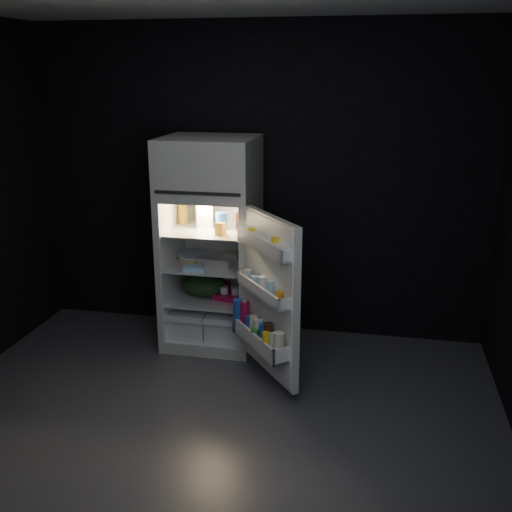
% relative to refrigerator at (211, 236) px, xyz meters
% --- Properties ---
extents(floor, '(4.00, 3.40, 0.00)m').
position_rel_refrigerator_xyz_m(floor, '(0.32, -1.32, -0.96)').
color(floor, '#4A4A4F').
rests_on(floor, ground).
extents(wall_back, '(4.00, 0.00, 2.70)m').
position_rel_refrigerator_xyz_m(wall_back, '(0.32, 0.38, 0.39)').
color(wall_back, black).
rests_on(wall_back, ground).
extents(wall_front, '(4.00, 0.00, 2.70)m').
position_rel_refrigerator_xyz_m(wall_front, '(0.32, -3.02, 0.39)').
color(wall_front, black).
rests_on(wall_front, ground).
extents(refrigerator, '(0.76, 0.71, 1.78)m').
position_rel_refrigerator_xyz_m(refrigerator, '(0.00, 0.00, 0.00)').
color(refrigerator, silver).
rests_on(refrigerator, ground).
extents(fridge_door, '(0.59, 0.68, 1.22)m').
position_rel_refrigerator_xyz_m(fridge_door, '(0.61, -0.67, -0.28)').
color(fridge_door, silver).
rests_on(fridge_door, ground).
extents(milk_jug, '(0.17, 0.17, 0.24)m').
position_rel_refrigerator_xyz_m(milk_jug, '(-0.06, 0.00, 0.19)').
color(milk_jug, white).
rests_on(milk_jug, refrigerator).
extents(mayo_jar, '(0.12, 0.12, 0.14)m').
position_rel_refrigerator_xyz_m(mayo_jar, '(0.10, -0.03, 0.14)').
color(mayo_jar, '#1F48AB').
rests_on(mayo_jar, refrigerator).
extents(jam_jar, '(0.12, 0.12, 0.13)m').
position_rel_refrigerator_xyz_m(jam_jar, '(0.26, 0.01, 0.14)').
color(jam_jar, black).
rests_on(jam_jar, refrigerator).
extents(amber_bottle, '(0.09, 0.09, 0.22)m').
position_rel_refrigerator_xyz_m(amber_bottle, '(-0.27, 0.08, 0.18)').
color(amber_bottle, gold).
rests_on(amber_bottle, refrigerator).
extents(small_carton, '(0.09, 0.08, 0.10)m').
position_rel_refrigerator_xyz_m(small_carton, '(0.14, -0.21, 0.12)').
color(small_carton, '#BE7916').
rests_on(small_carton, refrigerator).
extents(egg_carton, '(0.30, 0.16, 0.07)m').
position_rel_refrigerator_xyz_m(egg_carton, '(0.06, -0.13, -0.19)').
color(egg_carton, '#98978A').
rests_on(egg_carton, refrigerator).
extents(pie, '(0.37, 0.37, 0.04)m').
position_rel_refrigerator_xyz_m(pie, '(-0.16, 0.03, -0.21)').
color(pie, tan).
rests_on(pie, refrigerator).
extents(flat_package, '(0.18, 0.10, 0.04)m').
position_rel_refrigerator_xyz_m(flat_package, '(-0.08, -0.27, -0.21)').
color(flat_package, '#95CBE7').
rests_on(flat_package, refrigerator).
extents(wrapped_pkg, '(0.13, 0.11, 0.05)m').
position_rel_refrigerator_xyz_m(wrapped_pkg, '(0.14, 0.10, -0.20)').
color(wrapped_pkg, beige).
rests_on(wrapped_pkg, refrigerator).
extents(produce_bag, '(0.43, 0.39, 0.20)m').
position_rel_refrigerator_xyz_m(produce_bag, '(-0.06, -0.04, -0.43)').
color(produce_bag, '#193815').
rests_on(produce_bag, refrigerator).
extents(yogurt_tray, '(0.31, 0.20, 0.05)m').
position_rel_refrigerator_xyz_m(yogurt_tray, '(0.19, -0.09, -0.50)').
color(yogurt_tray, '#B20F3C').
rests_on(yogurt_tray, refrigerator).
extents(small_can_red, '(0.07, 0.07, 0.09)m').
position_rel_refrigerator_xyz_m(small_can_red, '(0.10, 0.11, -0.48)').
color(small_can_red, '#B20F3C').
rests_on(small_can_red, refrigerator).
extents(small_can_silver, '(0.08, 0.08, 0.09)m').
position_rel_refrigerator_xyz_m(small_can_silver, '(0.28, 0.06, -0.48)').
color(small_can_silver, silver).
rests_on(small_can_silver, refrigerator).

